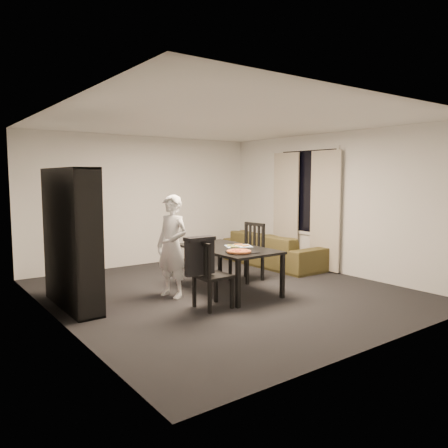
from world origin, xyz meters
TOP-DOWN VIEW (x-y plane):
  - room at (0.00, 0.00)m, footprint 5.01×5.51m
  - window_pane at (2.48, 0.60)m, footprint 0.02×1.40m
  - window_frame at (2.48, 0.60)m, footprint 0.03×1.52m
  - curtain_left at (2.40, 0.08)m, footprint 0.03×0.70m
  - curtain_right at (2.40, 1.12)m, footprint 0.03×0.70m
  - bookshelf at (-2.16, 0.60)m, footprint 0.35×1.50m
  - dining_table at (0.05, -0.02)m, footprint 0.92×1.66m
  - chair_left at (-0.72, -0.59)m, footprint 0.43×0.43m
  - chair_right at (0.83, 0.38)m, footprint 0.52×0.52m
  - draped_jacket at (-0.85, -0.59)m, footprint 0.43×0.18m
  - person at (-0.80, 0.23)m, footprint 0.51×0.64m
  - baking_tray at (-0.06, -0.52)m, footprint 0.44×0.38m
  - pepperoni_pizza at (-0.13, -0.52)m, footprint 0.35×0.35m
  - kitchen_towel at (0.24, -0.04)m, footprint 0.49×0.44m
  - pizza_slices at (0.21, -0.03)m, footprint 0.40×0.34m
  - sofa at (2.01, 1.06)m, footprint 0.88×2.26m

SIDE VIEW (x-z plane):
  - sofa at x=2.01m, z-range 0.00..0.66m
  - chair_left at x=-0.72m, z-range 0.06..0.99m
  - chair_right at x=0.83m, z-range 0.07..1.06m
  - dining_table at x=0.05m, z-range 0.28..0.98m
  - kitchen_towel at x=0.24m, z-range 0.69..0.70m
  - baking_tray at x=-0.06m, z-range 0.69..0.70m
  - pizza_slices at x=0.21m, z-range 0.70..0.71m
  - pepperoni_pizza at x=-0.13m, z-range 0.70..0.73m
  - person at x=-0.80m, z-range 0.00..1.52m
  - draped_jacket at x=-0.85m, z-range 0.51..1.02m
  - bookshelf at x=-2.16m, z-range 0.00..1.90m
  - curtain_left at x=2.40m, z-range 0.02..2.27m
  - curtain_right at x=2.40m, z-range 0.02..2.27m
  - room at x=0.00m, z-range 0.00..2.60m
  - window_pane at x=2.48m, z-range 0.70..2.30m
  - window_frame at x=2.48m, z-range 0.64..2.36m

